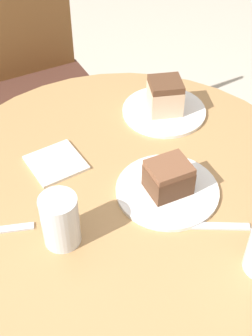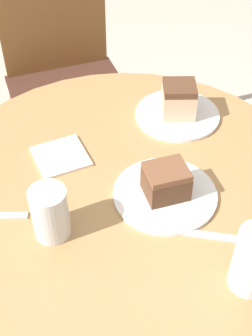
# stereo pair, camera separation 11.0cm
# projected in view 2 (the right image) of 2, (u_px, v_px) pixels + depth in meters

# --- Properties ---
(ground_plane) EXTENTS (8.00, 8.00, 0.00)m
(ground_plane) POSITION_uv_depth(u_px,v_px,m) (126.00, 329.00, 1.63)
(ground_plane) COLOR beige
(table) EXTENTS (0.95, 0.95, 0.74)m
(table) POSITION_uv_depth(u_px,v_px,m) (126.00, 232.00, 1.26)
(table) COLOR tan
(table) RESTS_ON ground_plane
(chair) EXTENTS (0.49, 0.44, 0.99)m
(chair) POSITION_uv_depth(u_px,v_px,m) (64.00, 70.00, 1.89)
(chair) COLOR brown
(chair) RESTS_ON ground_plane
(plate_near) EXTENTS (0.24, 0.24, 0.01)m
(plate_near) POSITION_uv_depth(u_px,v_px,m) (165.00, 194.00, 1.08)
(plate_near) COLOR white
(plate_near) RESTS_ON table
(plate_far) EXTENTS (0.23, 0.23, 0.01)m
(plate_far) POSITION_uv_depth(u_px,v_px,m) (177.00, 115.00, 1.30)
(plate_far) COLOR white
(plate_far) RESTS_ON table
(cake_slice_near) EXTENTS (0.10, 0.09, 0.08)m
(cake_slice_near) POSITION_uv_depth(u_px,v_px,m) (166.00, 181.00, 1.05)
(cake_slice_near) COLOR brown
(cake_slice_near) RESTS_ON plate_near
(cake_slice_far) EXTENTS (0.12, 0.11, 0.09)m
(cake_slice_far) POSITION_uv_depth(u_px,v_px,m) (179.00, 99.00, 1.27)
(cake_slice_far) COLOR beige
(cake_slice_far) RESTS_ON plate_far
(glass_lemonade) EXTENTS (0.08, 0.08, 0.12)m
(glass_lemonade) POSITION_uv_depth(u_px,v_px,m) (50.00, 215.00, 0.97)
(glass_lemonade) COLOR beige
(glass_lemonade) RESTS_ON table
(napkin_stack) EXTENTS (0.13, 0.13, 0.01)m
(napkin_stack) POSITION_uv_depth(u_px,v_px,m) (61.00, 156.00, 1.18)
(napkin_stack) COLOR silver
(napkin_stack) RESTS_ON table
(fork) EXTENTS (0.14, 0.10, 0.00)m
(fork) POSITION_uv_depth(u_px,v_px,m) (207.00, 235.00, 1.00)
(fork) COLOR silver
(fork) RESTS_ON table
(spoon) EXTENTS (0.12, 0.07, 0.00)m
(spoon) POSITION_uv_depth(u_px,v_px,m) (0.00, 216.00, 1.04)
(spoon) COLOR silver
(spoon) RESTS_ON table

